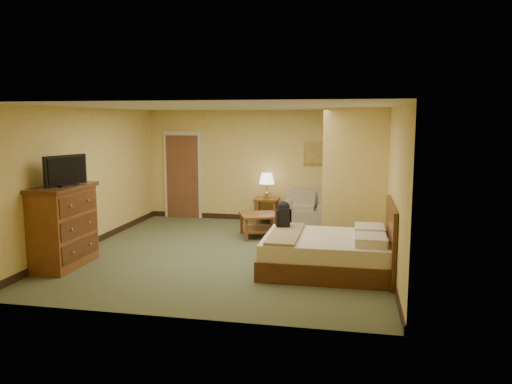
% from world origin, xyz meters
% --- Properties ---
extents(floor, '(6.00, 6.00, 0.00)m').
position_xyz_m(floor, '(0.00, 0.00, 0.00)').
color(floor, '#505638').
rests_on(floor, ground).
extents(ceiling, '(6.00, 6.00, 0.00)m').
position_xyz_m(ceiling, '(0.00, 0.00, 2.60)').
color(ceiling, white).
rests_on(ceiling, back_wall).
extents(back_wall, '(5.50, 0.02, 2.60)m').
position_xyz_m(back_wall, '(0.00, 3.00, 1.30)').
color(back_wall, '#E0BE5F').
rests_on(back_wall, floor).
extents(left_wall, '(0.02, 6.00, 2.60)m').
position_xyz_m(left_wall, '(-2.75, 0.00, 1.30)').
color(left_wall, '#E0BE5F').
rests_on(left_wall, floor).
extents(right_wall, '(0.02, 6.00, 2.60)m').
position_xyz_m(right_wall, '(2.75, 0.00, 1.30)').
color(right_wall, '#E0BE5F').
rests_on(right_wall, floor).
extents(partition, '(1.20, 0.15, 2.60)m').
position_xyz_m(partition, '(2.15, 0.93, 1.30)').
color(partition, '#E0BE5F').
rests_on(partition, floor).
extents(door, '(0.94, 0.16, 2.10)m').
position_xyz_m(door, '(-1.95, 2.96, 1.03)').
color(door, beige).
rests_on(door, floor).
extents(baseboard, '(5.50, 0.02, 0.12)m').
position_xyz_m(baseboard, '(0.00, 2.99, 0.06)').
color(baseboard, black).
rests_on(baseboard, floor).
extents(loveseat, '(1.58, 0.73, 0.80)m').
position_xyz_m(loveseat, '(1.33, 2.57, 0.26)').
color(loveseat, tan).
rests_on(loveseat, floor).
extents(side_table, '(0.54, 0.54, 0.59)m').
position_xyz_m(side_table, '(0.18, 2.65, 0.39)').
color(side_table, brown).
rests_on(side_table, floor).
extents(table_lamp, '(0.35, 0.35, 0.57)m').
position_xyz_m(table_lamp, '(0.18, 2.65, 1.03)').
color(table_lamp, '#B79843').
rests_on(table_lamp, side_table).
extents(coffee_table, '(0.97, 0.97, 0.48)m').
position_xyz_m(coffee_table, '(0.26, 1.30, 0.34)').
color(coffee_table, brown).
rests_on(coffee_table, floor).
extents(wall_picture, '(0.70, 0.04, 0.54)m').
position_xyz_m(wall_picture, '(1.33, 2.97, 1.60)').
color(wall_picture, '#B78E3F').
rests_on(wall_picture, back_wall).
extents(dresser, '(0.66, 1.25, 1.33)m').
position_xyz_m(dresser, '(-2.48, -1.32, 0.67)').
color(dresser, brown).
rests_on(dresser, floor).
extents(tv, '(0.30, 0.79, 0.49)m').
position_xyz_m(tv, '(-2.38, -1.32, 1.56)').
color(tv, black).
rests_on(tv, dresser).
extents(bed, '(2.04, 1.73, 1.12)m').
position_xyz_m(bed, '(1.82, -0.73, 0.31)').
color(bed, '#462310').
rests_on(bed, floor).
extents(backpack, '(0.25, 0.31, 0.47)m').
position_xyz_m(backpack, '(0.98, -0.27, 0.80)').
color(backpack, black).
rests_on(backpack, bed).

